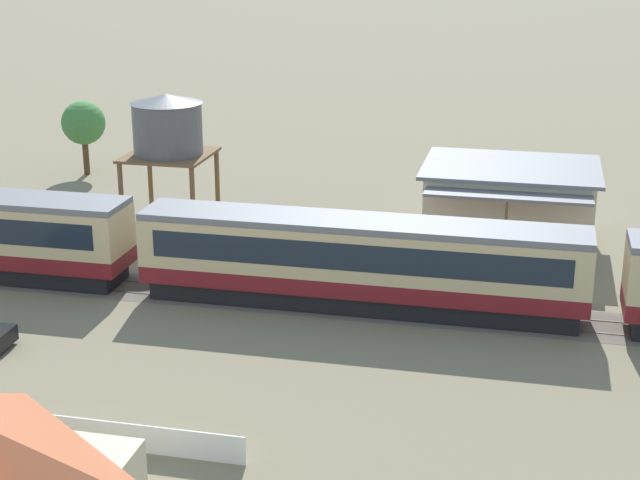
{
  "coord_description": "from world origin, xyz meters",
  "views": [
    {
      "loc": [
        -23.1,
        -42.83,
        17.36
      ],
      "look_at": [
        -32.9,
        0.2,
        2.76
      ],
      "focal_mm": 55.0,
      "sensor_mm": 36.0,
      "label": 1
    }
  ],
  "objects_px": {
    "station_building": "(509,204)",
    "yard_tree_0": "(83,123)",
    "passenger_train": "(366,259)",
    "water_tower": "(168,127)"
  },
  "relations": [
    {
      "from": "water_tower",
      "to": "yard_tree_0",
      "type": "distance_m",
      "value": 14.95
    },
    {
      "from": "water_tower",
      "to": "passenger_train",
      "type": "bearing_deg",
      "value": -36.04
    },
    {
      "from": "water_tower",
      "to": "yard_tree_0",
      "type": "bearing_deg",
      "value": 134.86
    },
    {
      "from": "station_building",
      "to": "yard_tree_0",
      "type": "distance_m",
      "value": 31.04
    },
    {
      "from": "passenger_train",
      "to": "water_tower",
      "type": "distance_m",
      "value": 16.82
    },
    {
      "from": "yard_tree_0",
      "to": "water_tower",
      "type": "bearing_deg",
      "value": -45.14
    },
    {
      "from": "station_building",
      "to": "water_tower",
      "type": "height_order",
      "value": "water_tower"
    },
    {
      "from": "water_tower",
      "to": "station_building",
      "type": "bearing_deg",
      "value": 4.9
    },
    {
      "from": "passenger_train",
      "to": "station_building",
      "type": "relative_size",
      "value": 11.38
    },
    {
      "from": "station_building",
      "to": "water_tower",
      "type": "relative_size",
      "value": 1.22
    }
  ]
}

